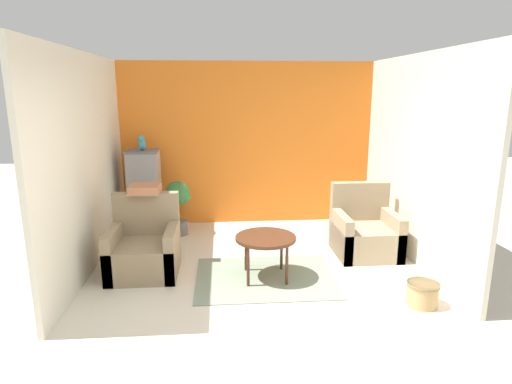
{
  "coord_description": "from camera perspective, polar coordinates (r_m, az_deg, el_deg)",
  "views": [
    {
      "loc": [
        -0.43,
        -3.6,
        2.21
      ],
      "look_at": [
        0.0,
        1.74,
        0.94
      ],
      "focal_mm": 30.0,
      "sensor_mm": 36.0,
      "label": 1
    }
  ],
  "objects": [
    {
      "name": "wall_right",
      "position": [
        5.97,
        20.55,
        4.12
      ],
      "size": [
        0.06,
        3.48,
        2.67
      ],
      "color": "beige",
      "rests_on": "ground_plane"
    },
    {
      "name": "throw_pillow",
      "position": [
        5.58,
        -14.58,
        0.43
      ],
      "size": [
        0.37,
        0.37,
        0.1
      ],
      "color": "#B2704C",
      "rests_on": "armchair_left"
    },
    {
      "name": "birdcage",
      "position": [
        6.91,
        -14.59,
        -0.02
      ],
      "size": [
        0.48,
        0.48,
        1.32
      ],
      "color": "slate",
      "rests_on": "ground_plane"
    },
    {
      "name": "coffee_table",
      "position": [
        5.1,
        1.3,
        -6.45
      ],
      "size": [
        0.72,
        0.72,
        0.53
      ],
      "color": "#472819",
      "rests_on": "ground_plane"
    },
    {
      "name": "ground_plane",
      "position": [
        4.25,
        1.98,
        -18.0
      ],
      "size": [
        20.0,
        20.0,
        0.0
      ],
      "primitive_type": "plane",
      "color": "beige",
      "rests_on": "ground"
    },
    {
      "name": "area_rug",
      "position": [
        5.28,
        1.27,
        -11.31
      ],
      "size": [
        1.67,
        1.29,
        0.01
      ],
      "color": "gray",
      "rests_on": "ground_plane"
    },
    {
      "name": "armchair_left",
      "position": [
        5.51,
        -14.65,
        -7.45
      ],
      "size": [
        0.82,
        0.81,
        0.95
      ],
      "color": "#8E7A5B",
      "rests_on": "ground_plane"
    },
    {
      "name": "parrot",
      "position": [
        6.78,
        -14.97,
        6.3
      ],
      "size": [
        0.11,
        0.2,
        0.24
      ],
      "color": "teal",
      "rests_on": "birdcage"
    },
    {
      "name": "potted_plant",
      "position": [
        6.75,
        -10.43,
        -1.18
      ],
      "size": [
        0.42,
        0.38,
        0.85
      ],
      "color": "#66605B",
      "rests_on": "ground_plane"
    },
    {
      "name": "armchair_right",
      "position": [
        6.11,
        14.28,
        -5.33
      ],
      "size": [
        0.82,
        0.81,
        0.95
      ],
      "color": "#9E896B",
      "rests_on": "ground_plane"
    },
    {
      "name": "wall_left",
      "position": [
        5.66,
        -21.72,
        3.55
      ],
      "size": [
        0.06,
        3.48,
        2.67
      ],
      "color": "beige",
      "rests_on": "ground_plane"
    },
    {
      "name": "wall_back_accent",
      "position": [
        7.18,
        -1.14,
        6.39
      ],
      "size": [
        4.26,
        0.06,
        2.67
      ],
      "color": "orange",
      "rests_on": "ground_plane"
    },
    {
      "name": "wicker_basket",
      "position": [
        4.94,
        21.31,
        -12.45
      ],
      "size": [
        0.34,
        0.34,
        0.25
      ],
      "color": "tan",
      "rests_on": "ground_plane"
    }
  ]
}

